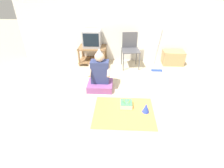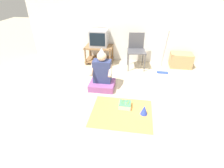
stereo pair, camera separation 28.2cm
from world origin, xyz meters
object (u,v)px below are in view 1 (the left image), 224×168
at_px(person_seated, 100,76).
at_px(folding_chair, 130,47).
at_px(cardboard_box_stack, 173,58).
at_px(party_hat_blue, 146,108).
at_px(birthday_cake, 126,104).
at_px(tv, 92,39).
at_px(dust_mop, 157,58).

bearing_deg(person_seated, folding_chair, 60.34).
distance_m(cardboard_box_stack, party_hat_blue, 2.35).
height_order(folding_chair, birthday_cake, folding_chair).
xyz_separation_m(tv, party_hat_blue, (1.24, -2.11, -0.60)).
bearing_deg(birthday_cake, party_hat_blue, -23.11).
height_order(tv, folding_chair, tv).
distance_m(folding_chair, person_seated, 1.37).
relative_size(person_seated, party_hat_blue, 4.94).
xyz_separation_m(folding_chair, party_hat_blue, (0.23, -1.95, -0.43)).
xyz_separation_m(cardboard_box_stack, birthday_cake, (-1.32, -1.99, -0.14)).
distance_m(tv, party_hat_blue, 2.52).
xyz_separation_m(cardboard_box_stack, person_seated, (-1.87, -1.36, 0.11)).
bearing_deg(party_hat_blue, dust_mop, 75.04).
xyz_separation_m(folding_chair, person_seated, (-0.67, -1.17, -0.23)).
distance_m(tv, birthday_cake, 2.25).
bearing_deg(party_hat_blue, tv, 120.51).
relative_size(birthday_cake, party_hat_blue, 1.22).
height_order(cardboard_box_stack, person_seated, person_seated).
xyz_separation_m(cardboard_box_stack, party_hat_blue, (-0.98, -2.13, -0.09)).
distance_m(folding_chair, party_hat_blue, 2.01).
bearing_deg(cardboard_box_stack, dust_mop, -144.97).
height_order(tv, birthday_cake, tv).
xyz_separation_m(folding_chair, birthday_cake, (-0.12, -1.80, -0.48)).
relative_size(tv, birthday_cake, 2.11).
bearing_deg(tv, birthday_cake, -65.42).
distance_m(dust_mop, party_hat_blue, 1.86).
height_order(tv, party_hat_blue, tv).
xyz_separation_m(tv, dust_mop, (1.72, -0.33, -0.39)).
bearing_deg(birthday_cake, person_seated, 131.29).
bearing_deg(cardboard_box_stack, tv, -179.38).
relative_size(person_seated, birthday_cake, 4.04).
distance_m(birthday_cake, party_hat_blue, 0.38).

